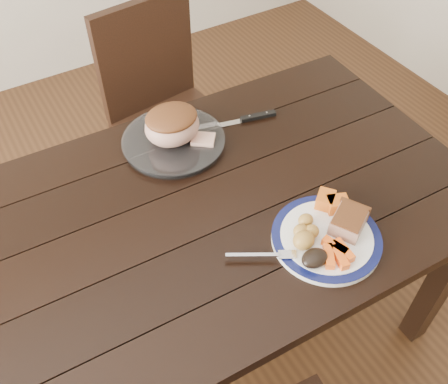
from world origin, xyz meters
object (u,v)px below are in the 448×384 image
serving_platter (174,142)px  pork_slice (349,222)px  fork (266,255)px  carving_knife (247,119)px  roast_joint (172,126)px  dinner_plate (326,238)px  chair_far (165,105)px  dining_table (197,232)px

serving_platter → pork_slice: pork_slice is taller
fork → carving_knife: (0.26, 0.49, -0.01)m
roast_joint → carving_knife: bearing=-4.3°
dinner_plate → serving_platter: (-0.17, 0.54, 0.00)m
dinner_plate → roast_joint: (-0.17, 0.54, 0.06)m
carving_knife → fork: bearing=-104.5°
dinner_plate → carving_knife: 0.53m
chair_far → pork_slice: chair_far is taller
dinner_plate → serving_platter: serving_platter is taller
chair_far → carving_knife: bearing=92.2°
chair_far → serving_platter: bearing=61.8°
fork → roast_joint: (-0.00, 0.51, 0.05)m
dining_table → roast_joint: size_ratio=9.60×
roast_joint → carving_knife: 0.27m
chair_far → dinner_plate: chair_far is taller
pork_slice → chair_far: bearing=93.2°
fork → roast_joint: roast_joint is taller
dining_table → dinner_plate: bearing=-47.3°
dining_table → pork_slice: size_ratio=16.75×
pork_slice → fork: pork_slice is taller
dining_table → roast_joint: bearing=74.9°
dining_table → carving_knife: 0.43m
chair_far → roast_joint: chair_far is taller
roast_joint → dinner_plate: bearing=-72.5°
fork → carving_knife: 0.55m
pork_slice → serving_platter: bearing=113.2°
serving_platter → dining_table: bearing=-105.1°
dinner_plate → pork_slice: bearing=-4.8°
fork → carving_knife: size_ratio=0.51×
chair_far → fork: size_ratio=5.74×
fork → pork_slice: bearing=21.9°
pork_slice → carving_knife: bearing=87.4°
chair_far → roast_joint: size_ratio=5.48×
dining_table → dinner_plate: dinner_plate is taller
chair_far → dinner_plate: (-0.01, -1.00, 0.23)m
pork_slice → fork: bearing=171.5°
chair_far → fork: (-0.17, -0.97, 0.25)m
fork → dinner_plate: bearing=20.5°
fork → roast_joint: 0.51m
chair_far → carving_knife: (0.08, -0.48, 0.23)m
carving_knife → pork_slice: bearing=-79.5°
carving_knife → serving_platter: bearing=-171.2°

